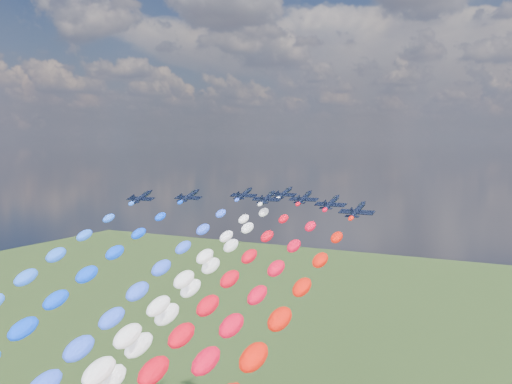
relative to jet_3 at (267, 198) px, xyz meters
The scene contains 13 objects.
jet_0 35.83m from the jet_3, 155.08° to the right, with size 8.29×11.12×2.45m, color black, non-canonical shape.
jet_1 23.09m from the jet_3, 164.24° to the right, with size 8.29×11.12×2.45m, color black, non-canonical shape.
trail_1 79.78m from the jet_3, 107.17° to the right, with size 5.58×127.90×55.63m, color #073DFD, non-canonical shape.
jet_2 13.73m from the jet_3, 146.98° to the left, with size 8.29×11.12×2.45m, color black, non-canonical shape.
trail_2 64.92m from the jet_3, 101.19° to the right, with size 5.58×127.90×55.63m, color #2950FF, non-canonical shape.
jet_3 is the anchor object (origin of this frame).
trail_3 70.77m from the jet_3, 90.00° to the right, with size 5.58×127.90×55.63m, color white, non-canonical shape.
jet_4 15.62m from the jet_3, 97.48° to the left, with size 8.29×11.12×2.45m, color black, non-canonical shape.
trail_4 56.73m from the jet_3, 92.32° to the right, with size 5.58×127.90×55.63m, color white, non-canonical shape.
jet_5 10.40m from the jet_3, 28.14° to the left, with size 8.29×11.12×2.45m, color black, non-canonical shape.
trail_5 66.88m from the jet_3, 81.42° to the right, with size 5.58×127.90×55.63m, color red, non-canonical shape.
jet_6 21.28m from the jet_3, 12.52° to the right, with size 8.29×11.12×2.45m, color black, non-canonical shape.
jet_7 36.38m from the jet_3, 28.45° to the right, with size 8.29×11.12×2.45m, color black, non-canonical shape.
Camera 1 is at (77.19, -143.83, 104.79)m, focal length 42.91 mm.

